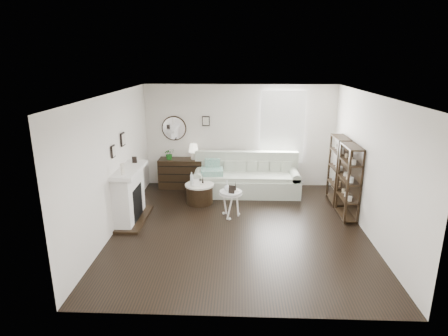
{
  "coord_description": "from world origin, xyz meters",
  "views": [
    {
      "loc": [
        -0.03,
        -7.02,
        3.35
      ],
      "look_at": [
        -0.35,
        0.8,
        1.04
      ],
      "focal_mm": 30.0,
      "sensor_mm": 36.0,
      "label": 1
    }
  ],
  "objects_px": {
    "dresser": "(181,173)",
    "sofa": "(246,180)",
    "drum_table": "(200,194)",
    "pedestal_table": "(231,193)"
  },
  "relations": [
    {
      "from": "sofa",
      "to": "drum_table",
      "type": "bearing_deg",
      "value": -146.02
    },
    {
      "from": "sofa",
      "to": "drum_table",
      "type": "distance_m",
      "value": 1.36
    },
    {
      "from": "pedestal_table",
      "to": "drum_table",
      "type": "bearing_deg",
      "value": 134.23
    },
    {
      "from": "pedestal_table",
      "to": "sofa",
      "type": "bearing_deg",
      "value": 76.67
    },
    {
      "from": "drum_table",
      "to": "pedestal_table",
      "type": "xyz_separation_m",
      "value": [
        0.76,
        -0.78,
        0.3
      ]
    },
    {
      "from": "dresser",
      "to": "drum_table",
      "type": "xyz_separation_m",
      "value": [
        0.6,
        -1.14,
        -0.15
      ]
    },
    {
      "from": "drum_table",
      "to": "pedestal_table",
      "type": "relative_size",
      "value": 1.15
    },
    {
      "from": "drum_table",
      "to": "pedestal_table",
      "type": "distance_m",
      "value": 1.13
    },
    {
      "from": "dresser",
      "to": "drum_table",
      "type": "distance_m",
      "value": 1.3
    },
    {
      "from": "dresser",
      "to": "sofa",
      "type": "bearing_deg",
      "value": -12.66
    }
  ]
}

